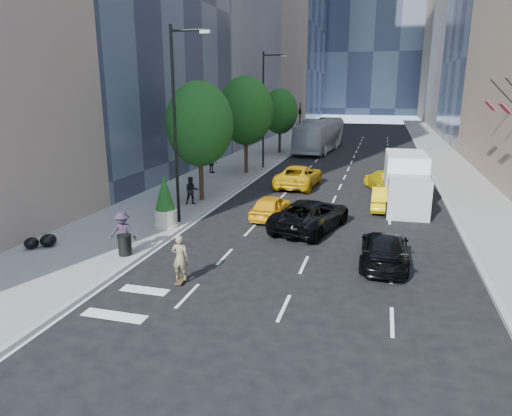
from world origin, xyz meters
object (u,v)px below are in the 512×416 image
(black_sedan_mercedes, at_px, (384,248))
(planter_shrub, at_px, (165,202))
(box_truck, at_px, (406,181))
(trash_can, at_px, (125,245))
(black_sedan_lincoln, at_px, (311,215))
(skateboarder, at_px, (180,261))
(city_bus, at_px, (320,135))

(black_sedan_mercedes, height_order, planter_shrub, planter_shrub)
(black_sedan_mercedes, height_order, box_truck, box_truck)
(box_truck, bearing_deg, black_sedan_mercedes, -98.25)
(planter_shrub, bearing_deg, trash_can, -87.63)
(black_sedan_lincoln, height_order, trash_can, black_sedan_lincoln)
(skateboarder, distance_m, planter_shrub, 7.01)
(city_bus, relative_size, planter_shrub, 4.81)
(box_truck, bearing_deg, city_bus, 107.68)
(city_bus, height_order, trash_can, city_bus)
(black_sedan_mercedes, relative_size, box_truck, 0.70)
(city_bus, xyz_separation_m, box_truck, (8.56, -24.20, -0.21))
(black_sedan_lincoln, bearing_deg, skateboarder, 79.94)
(black_sedan_lincoln, height_order, box_truck, box_truck)
(skateboarder, distance_m, black_sedan_mercedes, 8.41)
(skateboarder, xyz_separation_m, trash_can, (-3.40, 1.71, -0.30))
(black_sedan_mercedes, relative_size, trash_can, 5.53)
(black_sedan_lincoln, bearing_deg, box_truck, -112.90)
(city_bus, height_order, box_truck, city_bus)
(box_truck, height_order, planter_shrub, box_truck)
(planter_shrub, bearing_deg, black_sedan_mercedes, -10.33)
(city_bus, bearing_deg, trash_can, -89.90)
(black_sedan_lincoln, xyz_separation_m, box_truck, (4.86, 6.30, 0.83))
(black_sedan_mercedes, xyz_separation_m, planter_shrub, (-10.98, 2.00, 0.77))
(black_sedan_mercedes, bearing_deg, planter_shrub, -10.49)
(black_sedan_lincoln, distance_m, city_bus, 30.74)
(skateboarder, bearing_deg, trash_can, -33.04)
(skateboarder, relative_size, box_truck, 0.26)
(black_sedan_lincoln, distance_m, planter_shrub, 7.58)
(skateboarder, xyz_separation_m, black_sedan_mercedes, (7.40, 4.00, -0.19))
(trash_can, bearing_deg, black_sedan_lincoln, 41.52)
(black_sedan_lincoln, xyz_separation_m, planter_shrub, (-7.28, -2.00, 0.66))
(skateboarder, distance_m, black_sedan_lincoln, 8.81)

